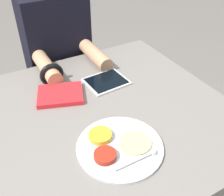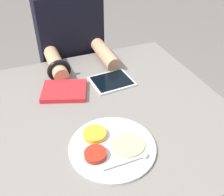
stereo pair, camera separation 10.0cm
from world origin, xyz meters
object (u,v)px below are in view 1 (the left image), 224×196
tablet_device (106,81)px  person_diner (61,74)px  thali_tray (118,146)px  red_notebook (60,95)px

tablet_device → person_diner: bearing=101.3°
thali_tray → person_diner: size_ratio=0.23×
tablet_device → thali_tray: bearing=-112.3°
thali_tray → red_notebook: size_ratio=1.30×
thali_tray → person_diner: 0.80m
thali_tray → tablet_device: thali_tray is taller
red_notebook → tablet_device: size_ratio=1.17×
tablet_device → person_diner: person_diner is taller
red_notebook → person_diner: size_ratio=0.18×
tablet_device → person_diner: (-0.08, 0.42, -0.17)m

